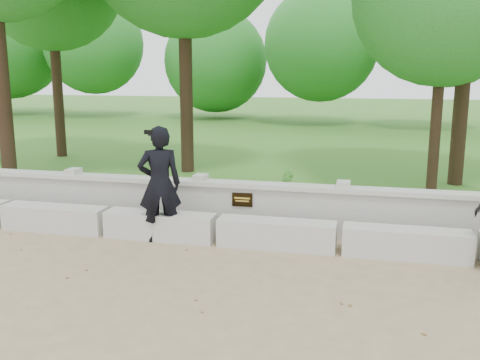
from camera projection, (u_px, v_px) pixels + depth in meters
The scene contains 7 objects.
ground at pixel (177, 287), 7.07m from camera, with size 80.00×80.00×0.00m, color tan.
lawn at pixel (304, 142), 20.37m from camera, with size 40.00×22.00×0.25m, color #347221.
concrete_bench at pixel (217, 230), 8.83m from camera, with size 11.90×0.45×0.45m.
parapet_wall at pixel (228, 206), 9.45m from camera, with size 12.50×0.35×0.90m.
man_main at pixel (160, 184), 8.80m from camera, with size 0.84×0.78×1.94m.
shrub_a at pixel (3, 169), 12.36m from camera, with size 0.34×0.23×0.65m, color #41812C.
shrub_b at pixel (286, 186), 10.63m from camera, with size 0.34×0.27×0.61m, color #41812C.
Camera 1 is at (2.37, -6.26, 2.80)m, focal length 40.00 mm.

